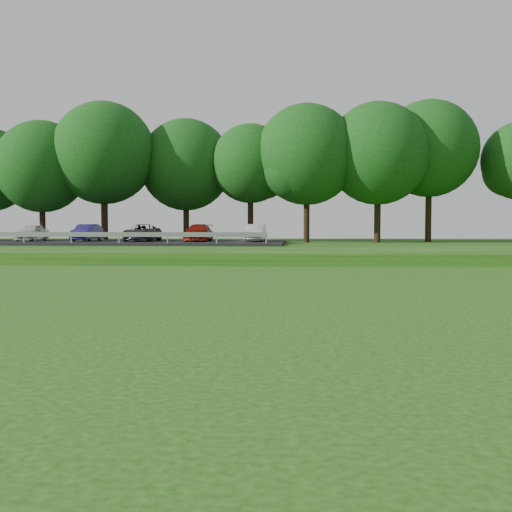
{
  "coord_description": "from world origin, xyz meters",
  "views": [
    {
      "loc": [
        -10.61,
        -11.37,
        2.1
      ],
      "look_at": [
        -11.76,
        3.78,
        1.3
      ],
      "focal_mm": 45.0,
      "sensor_mm": 36.0,
      "label": 1
    }
  ],
  "objects": [
    {
      "name": "berm",
      "position": [
        0.0,
        34.0,
        0.3
      ],
      "size": [
        130.0,
        30.0,
        0.6
      ],
      "primitive_type": "cube",
      "color": "#1B420C",
      "rests_on": "ground"
    },
    {
      "name": "treeline",
      "position": [
        0.0,
        38.0,
        8.1
      ],
      "size": [
        104.0,
        7.0,
        15.0
      ],
      "primitive_type": null,
      "color": "#0F4212",
      "rests_on": "berm"
    },
    {
      "name": "parking_lot",
      "position": [
        -23.77,
        32.82,
        1.06
      ],
      "size": [
        24.0,
        9.0,
        1.38
      ],
      "color": "black",
      "rests_on": "berm"
    }
  ]
}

